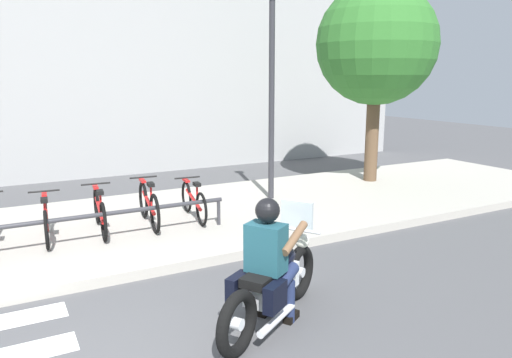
% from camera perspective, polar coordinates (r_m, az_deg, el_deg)
% --- Properties ---
extents(sidewalk, '(24.00, 4.40, 0.15)m').
position_cam_1_polar(sidewalk, '(8.73, -23.50, -6.49)').
color(sidewalk, '#A8A399').
rests_on(sidewalk, ground).
extents(motorcycle, '(1.87, 1.25, 1.26)m').
position_cam_1_polar(motorcycle, '(5.43, 2.00, -12.13)').
color(motorcycle, black).
rests_on(motorcycle, ground).
extents(rider, '(0.77, 0.73, 1.45)m').
position_cam_1_polar(rider, '(5.22, 1.61, -8.70)').
color(rider, '#1E4C59').
rests_on(rider, ground).
extents(bicycle_4, '(0.48, 1.59, 0.73)m').
position_cam_1_polar(bicycle_4, '(8.35, -23.42, -4.35)').
color(bicycle_4, black).
rests_on(bicycle_4, sidewalk).
extents(bicycle_5, '(0.48, 1.67, 0.76)m').
position_cam_1_polar(bicycle_5, '(8.44, -17.86, -3.67)').
color(bicycle_5, black).
rests_on(bicycle_5, sidewalk).
extents(bicycle_6, '(0.48, 1.66, 0.80)m').
position_cam_1_polar(bicycle_6, '(8.61, -12.48, -2.97)').
color(bicycle_6, black).
rests_on(bicycle_6, sidewalk).
extents(bicycle_7, '(0.48, 1.55, 0.71)m').
position_cam_1_polar(bicycle_7, '(8.87, -7.35, -2.57)').
color(bicycle_7, black).
rests_on(bicycle_7, sidewalk).
extents(bike_rack, '(6.37, 0.07, 0.49)m').
position_cam_1_polar(bike_rack, '(7.77, -26.13, -5.03)').
color(bike_rack, '#333338').
rests_on(bike_rack, sidewalk).
extents(street_lamp, '(0.28, 0.28, 4.43)m').
position_cam_1_polar(street_lamp, '(10.07, 1.86, 11.86)').
color(street_lamp, '#2D2D33').
rests_on(street_lamp, ground).
extents(tree_near_rack, '(2.86, 2.86, 4.87)m').
position_cam_1_polar(tree_near_rack, '(12.24, 13.95, 15.00)').
color(tree_near_rack, brown).
rests_on(tree_near_rack, ground).
extents(building_backdrop, '(24.00, 1.20, 7.28)m').
position_cam_1_polar(building_backdrop, '(14.06, -26.90, 14.56)').
color(building_backdrop, '#9D9D9D').
rests_on(building_backdrop, ground).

